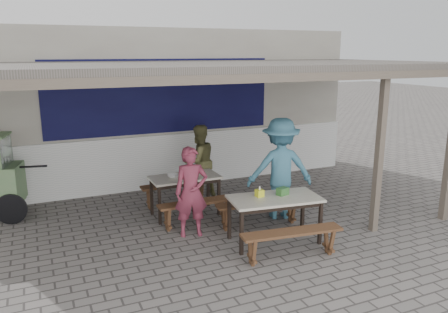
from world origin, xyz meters
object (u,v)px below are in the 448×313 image
table_right (275,202)px  patron_street_side (191,192)px  bench_left_street (197,208)px  tissue_box (260,193)px  donation_box (283,191)px  condiment_jar (192,171)px  bench_right_wall (259,208)px  bench_right_street (292,238)px  patron_right_table (280,168)px  table_left (185,181)px  bench_left_wall (175,189)px  patron_wall_side (199,161)px  condiment_bowl (173,176)px

table_right → patron_street_side: size_ratio=1.01×
bench_left_street → tissue_box: (0.71, -0.99, 0.47)m
donation_box → condiment_jar: (-0.88, 1.85, -0.02)m
bench_right_wall → bench_right_street: bearing=-90.0°
bench_left_street → tissue_box: bearing=-55.3°
table_right → patron_right_table: 1.15m
table_left → bench_right_wall: 1.49m
bench_left_wall → table_right: size_ratio=0.90×
table_left → bench_right_street: (0.84, -2.36, -0.33)m
bench_right_street → patron_right_table: size_ratio=0.84×
tissue_box → bench_left_wall: bearing=108.6°
bench_left_wall → patron_wall_side: (0.62, 0.31, 0.44)m
bench_left_wall → patron_right_table: 2.17m
bench_left_wall → patron_right_table: size_ratio=0.74×
bench_right_street → bench_left_wall: bearing=113.1°
table_right → condiment_jar: condiment_jar is taller
patron_street_side → tissue_box: patron_street_side is taller
table_right → bench_left_street: bearing=136.1°
condiment_jar → table_left: bearing=-137.8°
bench_left_street → patron_wall_side: size_ratio=0.89×
patron_wall_side → patron_right_table: patron_right_table is taller
patron_wall_side → table_left: bearing=41.4°
patron_wall_side → tissue_box: bearing=78.3°
table_left → bench_left_wall: 0.68m
condiment_jar → table_right: bearing=-69.5°
bench_right_wall → condiment_jar: condiment_jar is taller
patron_right_table → patron_street_side: bearing=22.4°
bench_left_street → donation_box: size_ratio=7.52×
tissue_box → patron_right_table: bearing=43.0°
bench_right_wall → condiment_bowl: size_ratio=7.30×
bench_left_wall → condiment_jar: bearing=-61.6°
bench_left_wall → patron_wall_side: 0.82m
patron_right_table → condiment_jar: 1.68m
patron_wall_side → tissue_box: size_ratio=13.49×
patron_wall_side → patron_right_table: (0.95, -1.68, 0.16)m
bench_right_wall → patron_right_table: (0.56, 0.27, 0.59)m
bench_left_wall → table_right: table_right is taller
bench_left_street → donation_box: donation_box is taller
bench_right_street → condiment_bowl: bearing=121.0°
table_right → bench_left_wall: bearing=119.0°
table_left → donation_box: (1.10, -1.65, 0.14)m
bench_right_wall → patron_wall_side: 2.04m
bench_left_wall → bench_left_street: bearing=-90.0°
bench_right_street → patron_right_table: 1.82m
bench_left_wall → bench_right_street: (0.85, -2.95, 0.01)m
bench_left_wall → condiment_bowl: size_ratio=6.41×
table_left → condiment_jar: (0.21, 0.19, 0.12)m
bench_left_wall → tissue_box: tissue_box is taller
patron_right_table → condiment_bowl: patron_right_table is taller
bench_right_wall → condiment_jar: 1.55m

